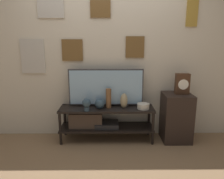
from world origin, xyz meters
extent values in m
plane|color=#846647|center=(0.00, 0.00, 0.00)|extent=(12.00, 12.00, 0.00)
cube|color=beige|center=(0.00, 0.49, 1.35)|extent=(6.40, 0.06, 2.70)
cube|color=#B7B2A8|center=(-0.82, 0.45, 2.08)|extent=(0.39, 0.02, 0.47)
cube|color=slate|center=(-0.82, 0.44, 2.08)|extent=(0.35, 0.01, 0.43)
cube|color=#B7B2A8|center=(-1.13, 0.45, 1.28)|extent=(0.36, 0.02, 0.52)
cube|color=white|center=(-1.13, 0.44, 1.28)|extent=(0.33, 0.01, 0.48)
cube|color=brown|center=(-0.09, 0.45, 1.98)|extent=(0.30, 0.02, 0.25)
cube|color=slate|center=(-0.09, 0.44, 1.98)|extent=(0.26, 0.01, 0.21)
cube|color=brown|center=(-0.52, 0.45, 1.38)|extent=(0.32, 0.02, 0.33)
cube|color=beige|center=(-0.52, 0.44, 1.38)|extent=(0.28, 0.01, 0.29)
cube|color=olive|center=(1.27, 0.45, 1.96)|extent=(0.17, 0.02, 0.46)
cube|color=white|center=(1.27, 0.44, 1.96)|extent=(0.13, 0.01, 0.42)
cube|color=brown|center=(0.43, 0.45, 1.42)|extent=(0.28, 0.02, 0.32)
cube|color=#2D2D33|center=(0.43, 0.44, 1.42)|extent=(0.25, 0.01, 0.29)
cube|color=black|center=(0.00, 0.24, 0.51)|extent=(1.43, 0.40, 0.03)
cube|color=black|center=(0.00, 0.24, 0.20)|extent=(1.43, 0.40, 0.03)
cylinder|color=black|center=(-0.69, 0.07, 0.26)|extent=(0.04, 0.04, 0.52)
cylinder|color=black|center=(0.69, 0.07, 0.26)|extent=(0.04, 0.04, 0.52)
cylinder|color=black|center=(-0.69, 0.41, 0.26)|extent=(0.04, 0.04, 0.52)
cylinder|color=black|center=(0.69, 0.41, 0.26)|extent=(0.04, 0.04, 0.52)
cube|color=black|center=(0.00, 0.24, 0.25)|extent=(0.36, 0.28, 0.07)
cube|color=#47382D|center=(-0.32, 0.24, 0.33)|extent=(0.50, 0.22, 0.23)
cylinder|color=#333338|center=(-0.32, 0.33, 0.53)|extent=(0.05, 0.05, 0.02)
cylinder|color=#333338|center=(0.30, 0.33, 0.53)|extent=(0.05, 0.05, 0.02)
cube|color=#333338|center=(-0.01, 0.33, 0.82)|extent=(1.14, 0.04, 0.56)
cube|color=#8CB2D1|center=(-0.01, 0.31, 0.82)|extent=(1.11, 0.01, 0.52)
sphere|color=#2D4251|center=(-0.10, 0.20, 0.60)|extent=(0.15, 0.15, 0.15)
cylinder|color=beige|center=(0.55, 0.18, 0.56)|extent=(0.18, 0.18, 0.08)
ellipsoid|color=tan|center=(0.26, 0.22, 0.64)|extent=(0.11, 0.10, 0.23)
cylinder|color=brown|center=(0.03, 0.23, 0.67)|extent=(0.08, 0.08, 0.30)
cylinder|color=#2D4251|center=(-0.29, 0.09, 0.55)|extent=(0.07, 0.07, 0.06)
sphere|color=#2D4251|center=(-0.29, 0.09, 0.65)|extent=(0.13, 0.13, 0.13)
cube|color=black|center=(1.07, 0.23, 0.37)|extent=(0.42, 0.43, 0.74)
cube|color=#422819|center=(1.13, 0.24, 0.89)|extent=(0.20, 0.10, 0.31)
cylinder|color=white|center=(1.13, 0.18, 0.89)|extent=(0.15, 0.01, 0.15)
camera|label=1|loc=(0.05, -2.94, 1.56)|focal=35.00mm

